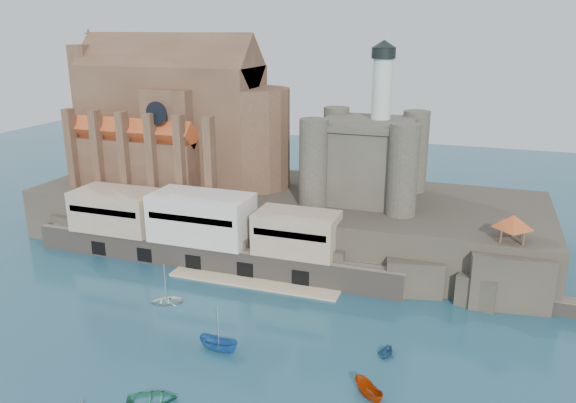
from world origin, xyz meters
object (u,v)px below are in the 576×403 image
(pavilion, at_px, (513,224))
(boat_2, at_px, (219,350))
(castle_keep, at_px, (367,155))
(church, at_px, (179,123))

(pavilion, height_order, boat_2, pavilion)
(pavilion, xyz_separation_m, boat_2, (-36.39, -28.40, -12.73))
(castle_keep, relative_size, pavilion, 4.58)
(pavilion, bearing_deg, castle_keep, 149.82)
(castle_keep, xyz_separation_m, pavilion, (25.92, -15.08, -5.59))
(church, bearing_deg, boat_2, -56.10)
(church, xyz_separation_m, boat_2, (29.74, -44.25, -22.13))
(castle_keep, xyz_separation_m, boat_2, (-10.47, -43.47, -18.31))
(castle_keep, distance_m, pavilion, 30.50)
(castle_keep, relative_size, boat_2, 5.02)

